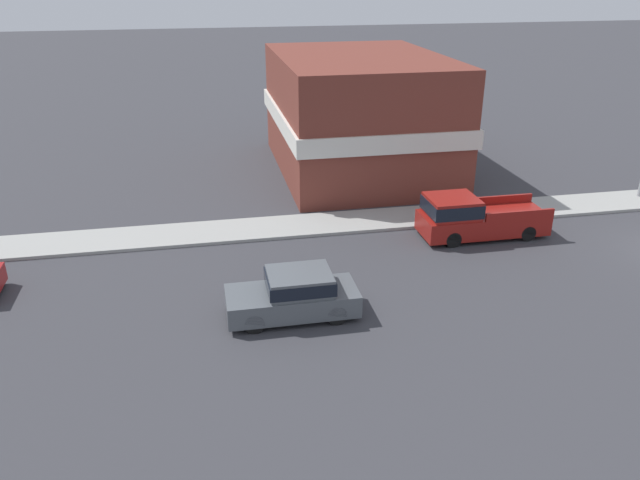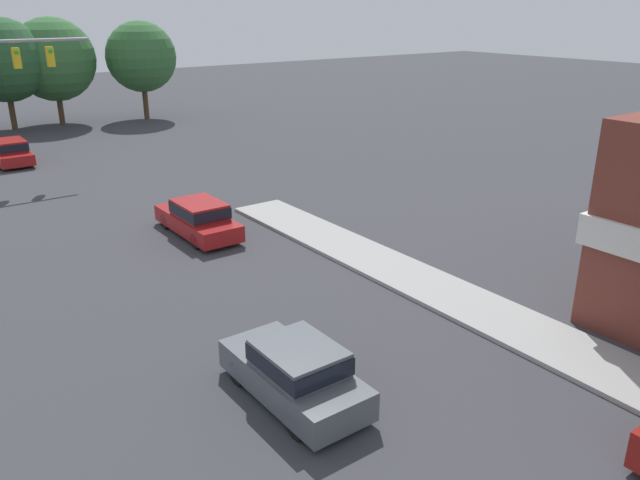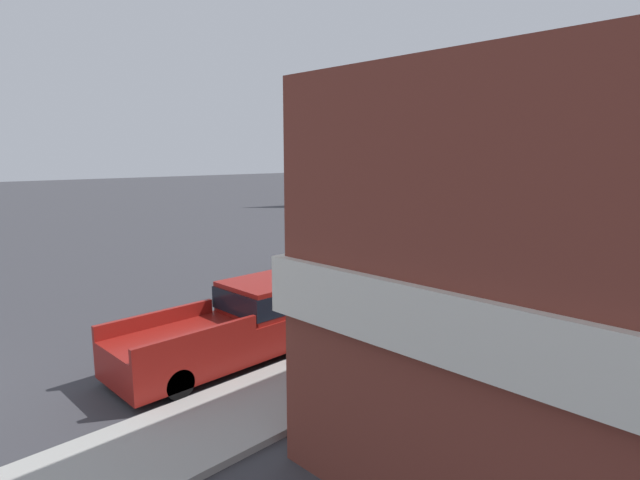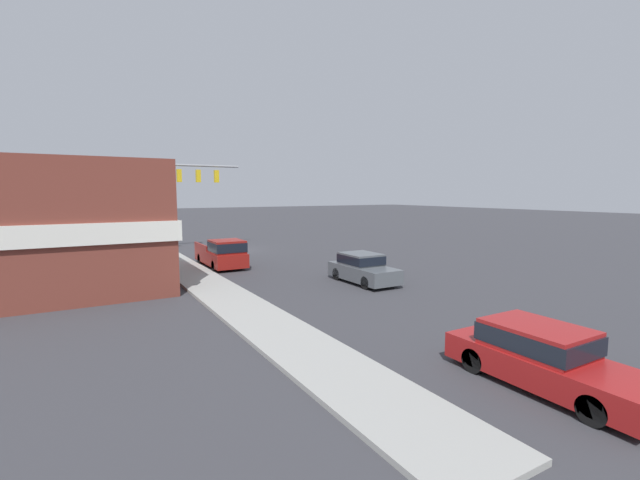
# 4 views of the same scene
# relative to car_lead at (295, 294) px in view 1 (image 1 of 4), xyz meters

# --- Properties ---
(sidewalk_curb) EXTENTS (2.40, 60.00, 0.14)m
(sidewalk_curb) POSITION_rel_car_lead_xyz_m (7.36, -15.82, -0.73)
(sidewalk_curb) COLOR #9E9E99
(sidewalk_curb) RESTS_ON ground
(car_lead) EXTENTS (1.83, 4.28, 1.55)m
(car_lead) POSITION_rel_car_lead_xyz_m (0.00, 0.00, 0.00)
(car_lead) COLOR black
(car_lead) RESTS_ON ground
(pickup_truck_parked) EXTENTS (1.98, 5.33, 1.83)m
(pickup_truck_parked) POSITION_rel_car_lead_xyz_m (4.98, -8.36, 0.10)
(pickup_truck_parked) COLOR black
(pickup_truck_parked) RESTS_ON ground
(corner_brick_building) EXTENTS (12.56, 8.89, 6.24)m
(corner_brick_building) POSITION_rel_car_lead_xyz_m (15.19, -5.98, 2.31)
(corner_brick_building) COLOR brown
(corner_brick_building) RESTS_ON ground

